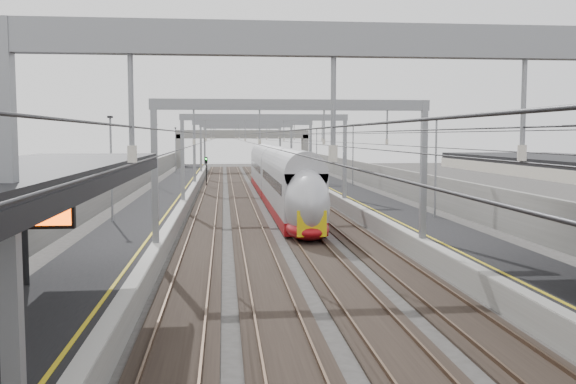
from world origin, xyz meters
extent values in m
cube|color=black|center=(-8.00, 45.00, 0.50)|extent=(4.00, 120.00, 1.00)
cube|color=black|center=(8.00, 45.00, 0.50)|extent=(4.00, 120.00, 1.00)
cube|color=black|center=(-4.50, 45.00, 0.04)|extent=(2.40, 140.00, 0.08)
cube|color=brown|center=(-5.22, 45.00, 0.13)|extent=(0.07, 140.00, 0.14)
cube|color=brown|center=(-3.78, 45.00, 0.13)|extent=(0.07, 140.00, 0.14)
cube|color=black|center=(-1.50, 45.00, 0.04)|extent=(2.40, 140.00, 0.08)
cube|color=brown|center=(-2.22, 45.00, 0.13)|extent=(0.07, 140.00, 0.14)
cube|color=brown|center=(-0.78, 45.00, 0.13)|extent=(0.07, 140.00, 0.14)
cube|color=black|center=(1.50, 45.00, 0.04)|extent=(2.40, 140.00, 0.08)
cube|color=brown|center=(0.78, 45.00, 0.13)|extent=(0.07, 140.00, 0.14)
cube|color=brown|center=(2.22, 45.00, 0.13)|extent=(0.07, 140.00, 0.14)
cube|color=black|center=(4.50, 45.00, 0.04)|extent=(2.40, 140.00, 0.08)
cube|color=brown|center=(3.78, 45.00, 0.13)|extent=(0.07, 140.00, 0.14)
cube|color=brown|center=(5.22, 45.00, 0.13)|extent=(0.07, 140.00, 0.14)
cube|color=gray|center=(-6.30, 2.00, 4.30)|extent=(0.28, 0.28, 6.60)
cube|color=gray|center=(0.00, 2.00, 7.35)|extent=(13.00, 0.25, 0.50)
cube|color=gray|center=(-6.30, 22.00, 4.30)|extent=(0.28, 0.28, 6.60)
cube|color=gray|center=(6.30, 22.00, 4.30)|extent=(0.28, 0.28, 6.60)
cube|color=gray|center=(0.00, 22.00, 7.35)|extent=(13.00, 0.25, 0.50)
cube|color=gray|center=(-6.30, 42.00, 4.30)|extent=(0.28, 0.28, 6.60)
cube|color=gray|center=(6.30, 42.00, 4.30)|extent=(0.28, 0.28, 6.60)
cube|color=gray|center=(0.00, 42.00, 7.35)|extent=(13.00, 0.25, 0.50)
cube|color=gray|center=(-6.30, 62.00, 4.30)|extent=(0.28, 0.28, 6.60)
cube|color=gray|center=(6.30, 62.00, 4.30)|extent=(0.28, 0.28, 6.60)
cube|color=gray|center=(0.00, 62.00, 7.35)|extent=(13.00, 0.25, 0.50)
cube|color=gray|center=(-6.30, 82.00, 4.30)|extent=(0.28, 0.28, 6.60)
cube|color=gray|center=(6.30, 82.00, 4.30)|extent=(0.28, 0.28, 6.60)
cube|color=gray|center=(0.00, 82.00, 7.35)|extent=(13.00, 0.25, 0.50)
cube|color=gray|center=(-6.30, 100.00, 4.30)|extent=(0.28, 0.28, 6.60)
cube|color=gray|center=(6.30, 100.00, 4.30)|extent=(0.28, 0.28, 6.60)
cube|color=gray|center=(0.00, 100.00, 7.35)|extent=(13.00, 0.25, 0.50)
cylinder|color=#262628|center=(-4.50, 50.00, 5.50)|extent=(0.03, 140.00, 0.03)
cylinder|color=#262628|center=(-1.50, 50.00, 5.50)|extent=(0.03, 140.00, 0.03)
cylinder|color=#262628|center=(1.50, 50.00, 5.50)|extent=(0.03, 140.00, 0.03)
cylinder|color=#262628|center=(4.50, 50.00, 5.50)|extent=(0.03, 140.00, 0.03)
cylinder|color=black|center=(-9.70, 14.00, 3.00)|extent=(0.20, 0.20, 4.00)
cube|color=black|center=(-6.60, 4.00, 4.55)|extent=(1.60, 0.15, 0.55)
cube|color=#FF4705|center=(-6.60, 3.92, 4.55)|extent=(1.50, 0.02, 0.42)
cube|color=slate|center=(0.00, 100.00, 6.20)|extent=(22.00, 2.20, 1.40)
cube|color=slate|center=(-10.50, 100.00, 3.10)|extent=(1.00, 2.20, 6.20)
cube|color=slate|center=(10.50, 100.00, 3.10)|extent=(1.00, 2.20, 6.20)
cube|color=slate|center=(-11.20, 45.00, 1.60)|extent=(0.30, 120.00, 3.20)
cube|color=slate|center=(11.20, 45.00, 1.60)|extent=(0.30, 120.00, 3.20)
cube|color=maroon|center=(1.50, 39.07, 0.58)|extent=(2.54, 21.66, 0.75)
cube|color=#A8A8AD|center=(1.50, 39.07, 2.37)|extent=(2.54, 21.66, 2.83)
cube|color=black|center=(1.50, 31.49, 0.27)|extent=(1.88, 2.26, 0.47)
cube|color=maroon|center=(1.50, 61.11, 0.58)|extent=(2.54, 21.66, 0.75)
cube|color=#A8A8AD|center=(1.50, 61.11, 2.37)|extent=(2.54, 21.66, 2.83)
cube|color=black|center=(1.50, 53.53, 0.27)|extent=(1.88, 2.26, 0.47)
ellipsoid|color=#A8A8AD|center=(1.50, 28.05, 2.08)|extent=(2.54, 4.90, 3.96)
cube|color=#DBBD0B|center=(1.50, 26.03, 1.24)|extent=(1.60, 0.12, 1.41)
cube|color=black|center=(1.50, 26.45, 2.65)|extent=(1.51, 0.55, 0.89)
cylinder|color=black|center=(-5.20, 67.59, 1.50)|extent=(0.12, 0.12, 3.00)
cube|color=black|center=(-5.20, 67.59, 3.10)|extent=(0.32, 0.22, 0.75)
sphere|color=#0CE526|center=(-5.20, 67.46, 3.25)|extent=(0.16, 0.16, 0.16)
cylinder|color=black|center=(3.20, 63.90, 1.50)|extent=(0.12, 0.12, 3.00)
cube|color=black|center=(3.20, 63.90, 3.10)|extent=(0.32, 0.22, 0.75)
sphere|color=red|center=(3.20, 63.77, 3.25)|extent=(0.16, 0.16, 0.16)
cylinder|color=black|center=(5.40, 74.45, 1.50)|extent=(0.12, 0.12, 3.00)
cube|color=black|center=(5.40, 74.45, 3.10)|extent=(0.32, 0.22, 0.75)
sphere|color=red|center=(5.40, 74.32, 3.25)|extent=(0.16, 0.16, 0.16)
camera|label=1|loc=(-3.15, -7.64, 5.91)|focal=40.00mm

